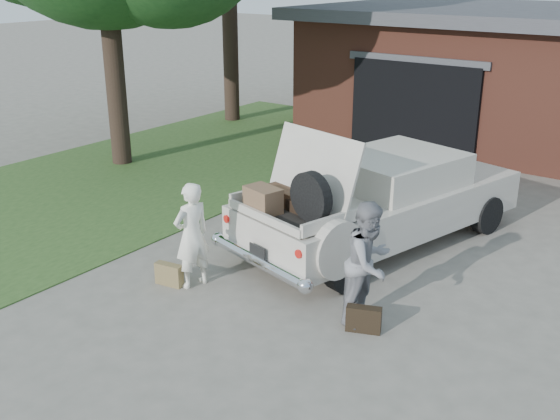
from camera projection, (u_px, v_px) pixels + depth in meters
The scene contains 7 objects.
ground at pixel (254, 297), 9.03m from camera, with size 90.00×90.00×0.00m, color gray.
grass_strip at pixel (143, 174), 14.34m from camera, with size 6.00×16.00×0.02m, color #2D4C1E.
sedan at pixel (380, 200), 10.55m from camera, with size 3.16×5.43×2.07m.
woman_left at pixel (192, 235), 9.10m from camera, with size 0.56×0.37×1.53m, color white.
woman_right at pixel (369, 263), 8.16m from camera, with size 0.78×0.61×1.61m, color gray.
suitcase_left at pixel (169, 274), 9.32m from camera, with size 0.42×0.13×0.32m, color olive.
suitcase_right at pixel (364, 319), 8.12m from camera, with size 0.44×0.14×0.34m, color black.
Camera 1 is at (5.05, -6.27, 4.28)m, focal length 42.00 mm.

